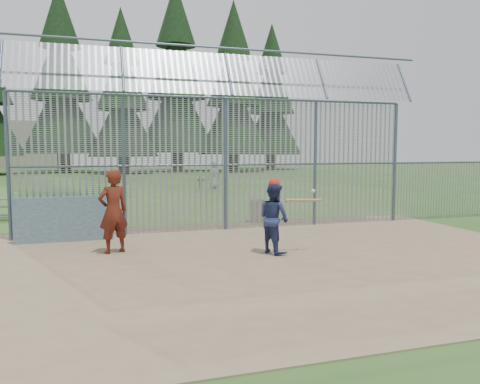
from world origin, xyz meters
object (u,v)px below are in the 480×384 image
object	(u,v)px
dugout_wall	(64,219)
batter	(274,218)
trash_can	(257,211)
onlooker	(113,211)

from	to	relation	value
dugout_wall	batter	xyz separation A→B (m)	(4.82, -2.90, 0.23)
dugout_wall	trash_can	size ratio (longest dim) A/B	3.05
trash_can	dugout_wall	bearing A→B (deg)	-163.01
dugout_wall	trash_can	distance (m)	6.35
onlooker	trash_can	xyz separation A→B (m)	(4.87, 3.62, -0.63)
dugout_wall	onlooker	xyz separation A→B (m)	(1.20, -1.77, 0.39)
batter	onlooker	size ratio (longest dim) A/B	0.84
dugout_wall	onlooker	bearing A→B (deg)	-55.92
dugout_wall	batter	size ratio (longest dim) A/B	1.50
batter	trash_can	distance (m)	4.93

